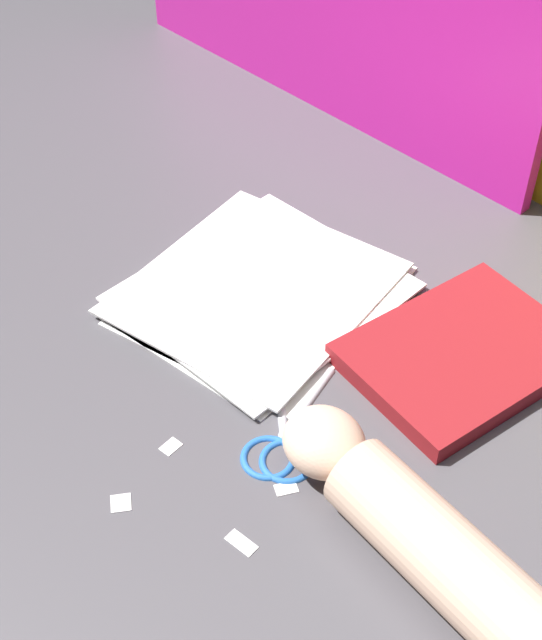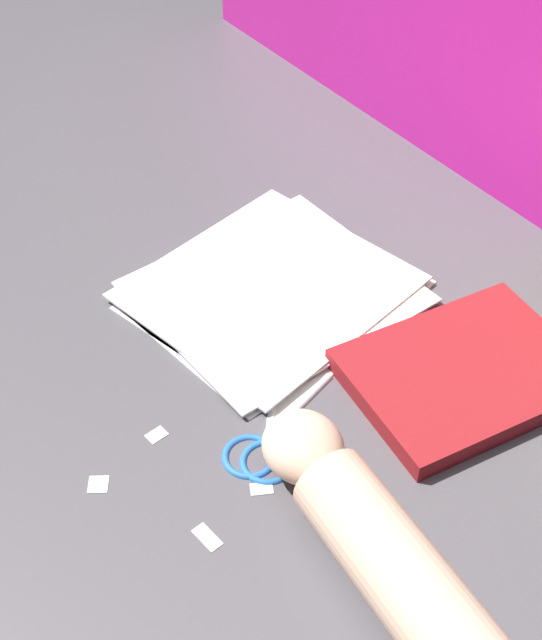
{
  "view_description": "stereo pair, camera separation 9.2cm",
  "coord_description": "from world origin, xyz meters",
  "px_view_note": "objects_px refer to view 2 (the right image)",
  "views": [
    {
      "loc": [
        0.41,
        -0.53,
        0.69
      ],
      "look_at": [
        -0.01,
        -0.01,
        0.06
      ],
      "focal_mm": 50.0,
      "sensor_mm": 36.0,
      "label": 1
    },
    {
      "loc": [
        0.48,
        -0.47,
        0.69
      ],
      "look_at": [
        -0.01,
        -0.01,
        0.06
      ],
      "focal_mm": 50.0,
      "sensor_mm": 36.0,
      "label": 2
    }
  ],
  "objects_px": {
    "paper_stack": "(272,291)",
    "book_closed": "(464,373)",
    "scissors": "(267,439)",
    "hand_forearm": "(377,543)"
  },
  "relations": [
    {
      "from": "paper_stack",
      "to": "scissors",
      "type": "relative_size",
      "value": 1.88
    },
    {
      "from": "scissors",
      "to": "hand_forearm",
      "type": "relative_size",
      "value": 0.52
    },
    {
      "from": "scissors",
      "to": "hand_forearm",
      "type": "bearing_deg",
      "value": -8.68
    },
    {
      "from": "hand_forearm",
      "to": "paper_stack",
      "type": "bearing_deg",
      "value": 150.97
    },
    {
      "from": "paper_stack",
      "to": "book_closed",
      "type": "height_order",
      "value": "book_closed"
    },
    {
      "from": "paper_stack",
      "to": "scissors",
      "type": "xyz_separation_m",
      "value": [
        0.16,
        -0.15,
        -0.0
      ]
    },
    {
      "from": "paper_stack",
      "to": "book_closed",
      "type": "distance_m",
      "value": 0.24
    },
    {
      "from": "paper_stack",
      "to": "scissors",
      "type": "bearing_deg",
      "value": -44.38
    },
    {
      "from": "paper_stack",
      "to": "hand_forearm",
      "type": "bearing_deg",
      "value": -29.03
    },
    {
      "from": "book_closed",
      "to": "hand_forearm",
      "type": "relative_size",
      "value": 0.87
    }
  ]
}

